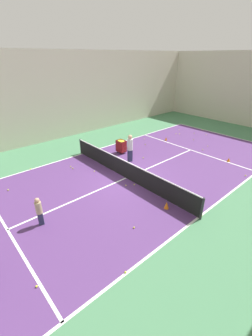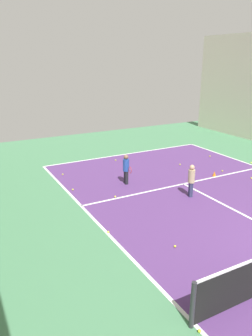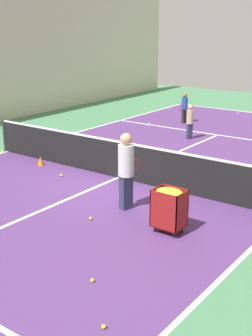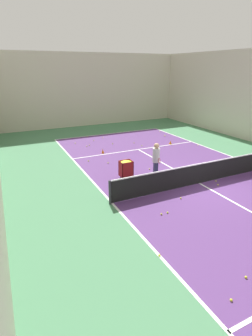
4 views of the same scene
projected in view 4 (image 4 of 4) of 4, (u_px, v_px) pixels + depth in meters
name	position (u px, v px, depth m)	size (l,w,h in m)	color
ground_plane	(200.00, 183.00, 12.76)	(35.09, 35.09, 0.00)	#477F56
court_playing_area	(200.00, 183.00, 12.76)	(9.24, 22.92, 0.00)	#563370
line_baseline_far	(109.00, 134.00, 22.38)	(9.24, 0.10, 0.00)	white
line_sideline_left	(112.00, 203.00, 10.87)	(0.10, 22.92, 0.00)	white
line_service_far	(138.00, 149.00, 18.05)	(9.24, 0.10, 0.00)	white
line_centre_service	(200.00, 183.00, 12.75)	(0.10, 12.60, 0.00)	white
hall_enclosure_far	(92.00, 90.00, 24.69)	(17.42, 0.15, 6.59)	beige
tennis_net	(201.00, 173.00, 12.56)	(9.54, 0.10, 1.06)	#2D2D33
coach_at_net	(156.00, 158.00, 13.18)	(0.43, 0.72, 1.80)	#2D3351
ball_cart	(126.00, 166.00, 13.14)	(0.63, 0.49, 0.94)	maroon
training_cone_1	(232.00, 169.00, 14.13)	(0.19, 0.19, 0.27)	orange
training_cone_3	(103.00, 151.00, 17.19)	(0.18, 0.18, 0.31)	orange
training_cone_4	(170.00, 142.00, 19.26)	(0.21, 0.21, 0.26)	orange
tennis_ball_3	(165.00, 136.00, 21.48)	(0.07, 0.07, 0.07)	yellow
tennis_ball_4	(246.00, 277.00, 7.00)	(0.07, 0.07, 0.07)	yellow
tennis_ball_5	(94.00, 140.00, 20.18)	(0.07, 0.07, 0.07)	yellow
tennis_ball_7	(159.00, 255.00, 7.82)	(0.07, 0.07, 0.07)	yellow
tennis_ball_8	(113.00, 144.00, 19.29)	(0.07, 0.07, 0.07)	yellow
tennis_ball_9	(89.00, 145.00, 18.94)	(0.07, 0.07, 0.07)	yellow
tennis_ball_10	(87.00, 146.00, 18.68)	(0.07, 0.07, 0.07)	yellow
tennis_ball_12	(160.00, 132.00, 22.96)	(0.07, 0.07, 0.07)	yellow
tennis_ball_13	(209.00, 172.00, 14.01)	(0.07, 0.07, 0.07)	yellow
tennis_ball_14	(216.00, 181.00, 12.94)	(0.07, 0.07, 0.07)	yellow
tennis_ball_15	(103.00, 138.00, 20.92)	(0.07, 0.07, 0.07)	yellow
tennis_ball_16	(181.00, 198.00, 11.24)	(0.07, 0.07, 0.07)	yellow
tennis_ball_19	(168.00, 213.00, 10.12)	(0.07, 0.07, 0.07)	yellow
tennis_ball_20	(165.00, 135.00, 21.64)	(0.07, 0.07, 0.07)	yellow
tennis_ball_21	(75.00, 143.00, 19.44)	(0.07, 0.07, 0.07)	yellow
tennis_ball_22	(88.00, 136.00, 21.39)	(0.07, 0.07, 0.07)	yellow
tennis_ball_23	(108.00, 163.00, 15.40)	(0.07, 0.07, 0.07)	yellow
tennis_ball_24	(142.00, 146.00, 18.80)	(0.07, 0.07, 0.07)	yellow
tennis_ball_25	(198.00, 145.00, 18.95)	(0.07, 0.07, 0.07)	yellow
tennis_ball_26	(88.00, 161.00, 15.74)	(0.07, 0.07, 0.07)	yellow
tennis_ball_29	(218.00, 185.00, 12.52)	(0.07, 0.07, 0.07)	yellow
tennis_ball_32	(134.00, 143.00, 19.52)	(0.07, 0.07, 0.07)	yellow
tennis_ball_33	(161.00, 214.00, 10.02)	(0.07, 0.07, 0.07)	yellow
tennis_ball_35	(231.00, 300.00, 6.31)	(0.07, 0.07, 0.07)	yellow
tennis_ball_36	(150.00, 169.00, 14.46)	(0.07, 0.07, 0.07)	yellow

